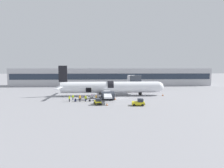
{
  "coord_description": "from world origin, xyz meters",
  "views": [
    {
      "loc": [
        -5.27,
        -51.43,
        8.92
      ],
      "look_at": [
        -2.24,
        1.44,
        4.18
      ],
      "focal_mm": 28.0,
      "sensor_mm": 36.0,
      "label": 1
    }
  ],
  "objects_px": {
    "baggage_tug_lead": "(98,102)",
    "ground_crew_loader_a": "(96,97)",
    "ground_crew_loader_b": "(86,98)",
    "suitcase_on_tarmac_upright": "(90,101)",
    "airplane": "(109,88)",
    "baggage_tug_mid": "(139,103)",
    "baggage_cart_loading": "(83,98)",
    "ground_crew_driver": "(73,97)",
    "suitcase_on_tarmac_spare": "(75,100)",
    "baggage_cart_queued": "(95,97)",
    "ground_crew_supervisor": "(69,98)",
    "ground_crew_helper": "(80,98)"
  },
  "relations": [
    {
      "from": "baggage_tug_lead",
      "to": "ground_crew_loader_a",
      "type": "bearing_deg",
      "value": 96.11
    },
    {
      "from": "ground_crew_loader_b",
      "to": "suitcase_on_tarmac_upright",
      "type": "height_order",
      "value": "ground_crew_loader_b"
    },
    {
      "from": "airplane",
      "to": "baggage_tug_mid",
      "type": "relative_size",
      "value": 11.08
    },
    {
      "from": "baggage_cart_loading",
      "to": "ground_crew_loader_a",
      "type": "bearing_deg",
      "value": -13.49
    },
    {
      "from": "airplane",
      "to": "ground_crew_driver",
      "type": "height_order",
      "value": "airplane"
    },
    {
      "from": "baggage_tug_mid",
      "to": "suitcase_on_tarmac_spare",
      "type": "height_order",
      "value": "baggage_tug_mid"
    },
    {
      "from": "baggage_tug_lead",
      "to": "baggage_cart_queued",
      "type": "distance_m",
      "value": 9.04
    },
    {
      "from": "baggage_cart_loading",
      "to": "baggage_tug_lead",
      "type": "bearing_deg",
      "value": -57.37
    },
    {
      "from": "airplane",
      "to": "baggage_cart_queued",
      "type": "xyz_separation_m",
      "value": [
        -4.32,
        -5.03,
        -2.13
      ]
    },
    {
      "from": "ground_crew_driver",
      "to": "ground_crew_supervisor",
      "type": "bearing_deg",
      "value": -101.92
    },
    {
      "from": "baggage_tug_lead",
      "to": "baggage_tug_mid",
      "type": "distance_m",
      "value": 10.06
    },
    {
      "from": "airplane",
      "to": "suitcase_on_tarmac_upright",
      "type": "height_order",
      "value": "airplane"
    },
    {
      "from": "ground_crew_loader_b",
      "to": "ground_crew_helper",
      "type": "xyz_separation_m",
      "value": [
        -1.55,
        0.21,
        0.05
      ]
    },
    {
      "from": "airplane",
      "to": "ground_crew_driver",
      "type": "xyz_separation_m",
      "value": [
        -10.56,
        -7.54,
        -1.83
      ]
    },
    {
      "from": "ground_crew_loader_b",
      "to": "suitcase_on_tarmac_spare",
      "type": "bearing_deg",
      "value": 175.85
    },
    {
      "from": "ground_crew_driver",
      "to": "baggage_tug_mid",
      "type": "bearing_deg",
      "value": -25.85
    },
    {
      "from": "baggage_tug_lead",
      "to": "suitcase_on_tarmac_upright",
      "type": "bearing_deg",
      "value": 118.62
    },
    {
      "from": "ground_crew_driver",
      "to": "ground_crew_loader_b",
      "type": "bearing_deg",
      "value": -32.85
    },
    {
      "from": "baggage_tug_mid",
      "to": "ground_crew_loader_b",
      "type": "bearing_deg",
      "value": 156.33
    },
    {
      "from": "ground_crew_supervisor",
      "to": "ground_crew_helper",
      "type": "height_order",
      "value": "ground_crew_helper"
    },
    {
      "from": "ground_crew_loader_b",
      "to": "ground_crew_helper",
      "type": "relative_size",
      "value": 0.94
    },
    {
      "from": "airplane",
      "to": "baggage_tug_mid",
      "type": "bearing_deg",
      "value": -67.67
    },
    {
      "from": "ground_crew_loader_a",
      "to": "baggage_cart_loading",
      "type": "bearing_deg",
      "value": 166.51
    },
    {
      "from": "suitcase_on_tarmac_spare",
      "to": "baggage_tug_mid",
      "type": "bearing_deg",
      "value": -20.58
    },
    {
      "from": "baggage_tug_lead",
      "to": "baggage_cart_loading",
      "type": "xyz_separation_m",
      "value": [
        -4.23,
        6.61,
        -0.14
      ]
    },
    {
      "from": "ground_crew_helper",
      "to": "suitcase_on_tarmac_upright",
      "type": "distance_m",
      "value": 2.76
    },
    {
      "from": "airplane",
      "to": "ground_crew_loader_a",
      "type": "bearing_deg",
      "value": -115.91
    },
    {
      "from": "ground_crew_loader_b",
      "to": "ground_crew_supervisor",
      "type": "bearing_deg",
      "value": -179.61
    },
    {
      "from": "baggage_tug_mid",
      "to": "ground_crew_loader_b",
      "type": "relative_size",
      "value": 1.85
    },
    {
      "from": "ground_crew_driver",
      "to": "baggage_cart_queued",
      "type": "bearing_deg",
      "value": 21.9
    },
    {
      "from": "ground_crew_loader_a",
      "to": "ground_crew_helper",
      "type": "height_order",
      "value": "ground_crew_helper"
    },
    {
      "from": "baggage_tug_lead",
      "to": "ground_crew_helper",
      "type": "relative_size",
      "value": 1.63
    },
    {
      "from": "suitcase_on_tarmac_upright",
      "to": "suitcase_on_tarmac_spare",
      "type": "bearing_deg",
      "value": 178.56
    },
    {
      "from": "baggage_tug_lead",
      "to": "ground_crew_loader_a",
      "type": "height_order",
      "value": "baggage_tug_lead"
    },
    {
      "from": "baggage_tug_mid",
      "to": "ground_crew_driver",
      "type": "distance_m",
      "value": 18.95
    },
    {
      "from": "baggage_cart_loading",
      "to": "ground_crew_loader_a",
      "type": "relative_size",
      "value": 2.33
    },
    {
      "from": "airplane",
      "to": "ground_crew_driver",
      "type": "relative_size",
      "value": 22.87
    },
    {
      "from": "baggage_cart_queued",
      "to": "suitcase_on_tarmac_spare",
      "type": "height_order",
      "value": "baggage_cart_queued"
    },
    {
      "from": "baggage_tug_lead",
      "to": "baggage_tug_mid",
      "type": "bearing_deg",
      "value": -10.17
    },
    {
      "from": "ground_crew_helper",
      "to": "baggage_cart_queued",
      "type": "bearing_deg",
      "value": 49.77
    },
    {
      "from": "baggage_cart_queued",
      "to": "suitcase_on_tarmac_spare",
      "type": "xyz_separation_m",
      "value": [
        -5.22,
        -4.76,
        -0.17
      ]
    },
    {
      "from": "airplane",
      "to": "ground_crew_helper",
      "type": "height_order",
      "value": "airplane"
    },
    {
      "from": "ground_crew_driver",
      "to": "suitcase_on_tarmac_spare",
      "type": "height_order",
      "value": "ground_crew_driver"
    },
    {
      "from": "baggage_tug_mid",
      "to": "ground_crew_supervisor",
      "type": "relative_size",
      "value": 1.91
    },
    {
      "from": "baggage_tug_lead",
      "to": "baggage_cart_loading",
      "type": "relative_size",
      "value": 0.83
    },
    {
      "from": "ground_crew_loader_b",
      "to": "ground_crew_driver",
      "type": "xyz_separation_m",
      "value": [
        -3.79,
        2.44,
        -0.09
      ]
    },
    {
      "from": "ground_crew_supervisor",
      "to": "ground_crew_helper",
      "type": "relative_size",
      "value": 0.92
    },
    {
      "from": "baggage_tug_mid",
      "to": "airplane",
      "type": "bearing_deg",
      "value": 112.33
    },
    {
      "from": "baggage_tug_mid",
      "to": "ground_crew_loader_b",
      "type": "xyz_separation_m",
      "value": [
        -13.27,
        5.82,
        0.2
      ]
    },
    {
      "from": "ground_crew_loader_a",
      "to": "ground_crew_supervisor",
      "type": "xyz_separation_m",
      "value": [
        -7.06,
        -1.73,
        0.07
      ]
    }
  ]
}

